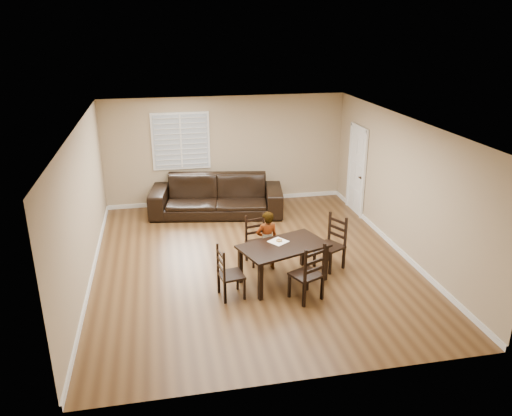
# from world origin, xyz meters

# --- Properties ---
(ground) EXTENTS (7.00, 7.00, 0.00)m
(ground) POSITION_xyz_m (0.00, 0.00, 0.00)
(ground) COLOR brown
(ground) RESTS_ON ground
(room) EXTENTS (6.04, 7.04, 2.72)m
(room) POSITION_xyz_m (0.04, 0.18, 1.81)
(room) COLOR tan
(room) RESTS_ON ground
(dining_table) EXTENTS (1.71, 1.30, 0.71)m
(dining_table) POSITION_xyz_m (0.39, -0.88, 0.62)
(dining_table) COLOR black
(dining_table) RESTS_ON ground
(chair_near) EXTENTS (0.49, 0.47, 0.93)m
(chair_near) POSITION_xyz_m (0.09, 0.04, 0.42)
(chair_near) COLOR black
(chair_near) RESTS_ON ground
(chair_far) EXTENTS (0.60, 0.59, 1.03)m
(chair_far) POSITION_xyz_m (0.67, -1.64, 0.47)
(chair_far) COLOR black
(chair_far) RESTS_ON ground
(chair_left) EXTENTS (0.45, 0.48, 0.93)m
(chair_left) POSITION_xyz_m (-0.70, -1.24, 0.42)
(chair_left) COLOR black
(chair_left) RESTS_ON ground
(chair_right) EXTENTS (0.60, 0.61, 1.02)m
(chair_right) POSITION_xyz_m (1.48, -0.47, 0.46)
(chair_right) COLOR black
(chair_right) RESTS_ON ground
(child) EXTENTS (0.45, 0.32, 1.15)m
(child) POSITION_xyz_m (0.21, -0.36, 0.58)
(child) COLOR gray
(child) RESTS_ON ground
(napkin) EXTENTS (0.40, 0.40, 0.00)m
(napkin) POSITION_xyz_m (0.34, -0.72, 0.71)
(napkin) COLOR white
(napkin) RESTS_ON dining_table
(donut) EXTENTS (0.11, 0.11, 0.04)m
(donut) POSITION_xyz_m (0.36, -0.71, 0.73)
(donut) COLOR #B17E3F
(donut) RESTS_ON napkin
(sofa) EXTENTS (3.28, 1.73, 0.91)m
(sofa) POSITION_xyz_m (-0.35, 2.69, 0.46)
(sofa) COLOR black
(sofa) RESTS_ON ground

